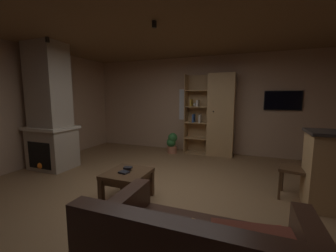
% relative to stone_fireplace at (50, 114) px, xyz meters
% --- Properties ---
extents(floor, '(6.47, 5.93, 0.02)m').
position_rel_stone_fireplace_xyz_m(floor, '(2.68, -0.38, -1.20)').
color(floor, olive).
rests_on(floor, ground).
extents(wall_back, '(6.59, 0.06, 2.64)m').
position_rel_stone_fireplace_xyz_m(wall_back, '(2.68, 2.61, 0.13)').
color(wall_back, tan).
rests_on(wall_back, ground).
extents(wall_left, '(0.06, 5.93, 2.64)m').
position_rel_stone_fireplace_xyz_m(wall_left, '(-0.58, -0.38, 0.13)').
color(wall_left, tan).
rests_on(wall_left, ground).
extents(ceiling, '(6.47, 5.93, 0.02)m').
position_rel_stone_fireplace_xyz_m(ceiling, '(2.68, -0.38, 1.46)').
color(ceiling, brown).
extents(window_pane_back, '(0.62, 0.01, 0.87)m').
position_rel_stone_fireplace_xyz_m(window_pane_back, '(2.37, 2.58, 0.14)').
color(window_pane_back, white).
extents(stone_fireplace, '(0.95, 0.74, 2.64)m').
position_rel_stone_fireplace_xyz_m(stone_fireplace, '(0.00, 0.00, 0.00)').
color(stone_fireplace, tan).
rests_on(stone_fireplace, ground).
extents(bookshelf_cabinet, '(1.29, 0.41, 2.14)m').
position_rel_stone_fireplace_xyz_m(bookshelf_cabinet, '(3.19, 2.34, -0.13)').
color(bookshelf_cabinet, tan).
rests_on(bookshelf_cabinet, ground).
extents(coffee_table, '(0.60, 0.63, 0.44)m').
position_rel_stone_fireplace_xyz_m(coffee_table, '(2.31, -0.70, -0.84)').
color(coffee_table, '#4C331E').
rests_on(coffee_table, ground).
extents(table_book_0, '(0.15, 0.13, 0.03)m').
position_rel_stone_fireplace_xyz_m(table_book_0, '(2.30, -0.77, -0.74)').
color(table_book_0, black).
rests_on(table_book_0, coffee_table).
extents(table_book_1, '(0.13, 0.10, 0.03)m').
position_rel_stone_fireplace_xyz_m(table_book_1, '(2.29, -0.64, -0.71)').
color(table_book_1, black).
rests_on(table_book_1, coffee_table).
extents(dining_chair, '(0.51, 0.51, 0.92)m').
position_rel_stone_fireplace_xyz_m(dining_chair, '(4.73, 0.25, -0.66)').
color(dining_chair, '#4C331E').
rests_on(dining_chair, ground).
extents(potted_floor_plant, '(0.30, 0.27, 0.56)m').
position_rel_stone_fireplace_xyz_m(potted_floor_plant, '(2.01, 2.09, -0.90)').
color(potted_floor_plant, '#B77051').
rests_on(potted_floor_plant, ground).
extents(wall_mounted_tv, '(0.83, 0.06, 0.47)m').
position_rel_stone_fireplace_xyz_m(wall_mounted_tv, '(4.72, 2.55, 0.27)').
color(wall_mounted_tv, black).
extents(track_light_spot_0, '(0.07, 0.07, 0.09)m').
position_rel_stone_fireplace_xyz_m(track_light_spot_0, '(0.48, -0.33, 1.38)').
color(track_light_spot_0, black).
extents(track_light_spot_1, '(0.07, 0.07, 0.09)m').
position_rel_stone_fireplace_xyz_m(track_light_spot_1, '(2.62, -0.36, 1.38)').
color(track_light_spot_1, black).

